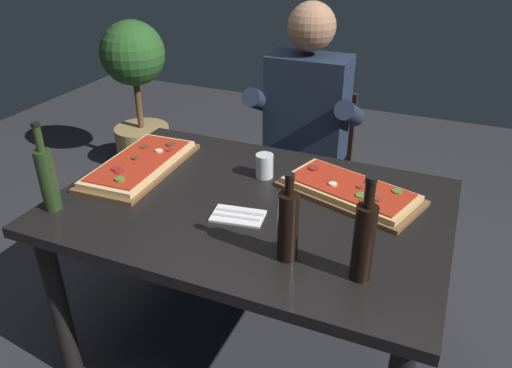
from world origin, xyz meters
The scene contains 12 objects.
ground_plane centered at (0.00, 0.00, 0.00)m, with size 6.40×6.40×0.00m, color #2D2D33.
dining_table centered at (0.00, 0.00, 0.64)m, with size 1.40×0.96×0.74m.
pizza_rectangular_front centered at (0.32, 0.19, 0.76)m, with size 0.57×0.40×0.05m.
pizza_rectangular_left centered at (-0.53, 0.07, 0.76)m, with size 0.29×0.56×0.05m.
wine_bottle_dark centered at (0.23, -0.26, 0.86)m, with size 0.06×0.06×0.29m.
oil_bottle_amber centered at (-0.63, -0.31, 0.86)m, with size 0.06×0.06×0.32m.
vinegar_bottle_green centered at (0.46, -0.26, 0.87)m, with size 0.06×0.06×0.33m.
tumbler_near_camera centered at (-0.03, 0.21, 0.78)m, with size 0.07×0.07×0.10m.
napkin_cutlery_set centered at (0.00, -0.11, 0.74)m, with size 0.19×0.14×0.01m.
diner_chair centered at (-0.04, 0.86, 0.49)m, with size 0.44×0.44×0.87m.
seated_diner centered at (-0.04, 0.74, 0.74)m, with size 0.53×0.41×1.33m.
potted_plant_corner centered at (-1.48, 1.38, 0.59)m, with size 0.44×0.44×1.05m.
Camera 1 is at (0.62, -1.42, 1.66)m, focal length 34.72 mm.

